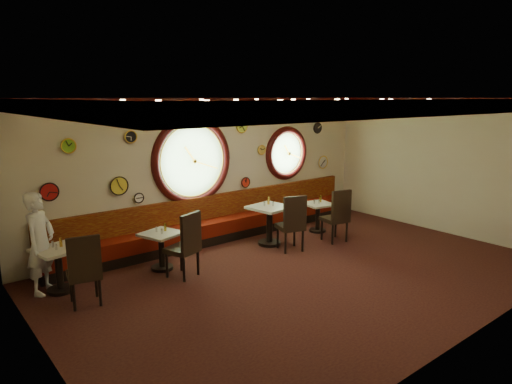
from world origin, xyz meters
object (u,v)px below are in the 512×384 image
object	(u,v)px
table_c	(269,220)
condiment_c_bottle	(268,201)
chair_b	(186,241)
condiment_d_salt	(314,202)
condiment_d_pepper	(319,202)
condiment_b_salt	(156,229)
condiment_c_pepper	(273,204)
condiment_d_bottle	(320,199)
condiment_a_bottle	(61,242)
chair_d	(338,212)
condiment_a_salt	(53,244)
waiter	(40,243)
condiment_a_pepper	(56,247)
condiment_c_salt	(264,204)
condiment_b_pepper	(162,231)
table_b	(161,246)
table_a	(59,264)
condiment_b_bottle	(165,227)
table_d	(318,214)
chair_c	(293,220)
chair_a	(84,266)

from	to	relation	value
table_c	condiment_c_bottle	bearing A→B (deg)	58.01
chair_b	condiment_d_salt	size ratio (longest dim) A/B	7.76
condiment_d_pepper	condiment_b_salt	bearing A→B (deg)	176.34
condiment_c_pepper	condiment_d_bottle	xyz separation A→B (m)	(1.63, 0.11, -0.13)
chair_b	condiment_a_bottle	world-z (taller)	chair_b
chair_d	condiment_d_salt	xyz separation A→B (m)	(0.16, 0.88, 0.06)
chair_b	condiment_a_salt	bearing A→B (deg)	136.08
condiment_a_bottle	condiment_c_pepper	bearing A→B (deg)	-5.21
waiter	condiment_a_pepper	bearing A→B (deg)	-94.68
condiment_c_salt	condiment_a_pepper	world-z (taller)	condiment_c_salt
condiment_d_pepper	condiment_b_pepper	bearing A→B (deg)	178.86
table_b	condiment_a_bottle	bearing A→B (deg)	173.46
chair_b	condiment_d_salt	world-z (taller)	chair_b
condiment_a_bottle	chair_d	bearing A→B (deg)	-11.98
table_b	chair_d	world-z (taller)	chair_d
condiment_d_pepper	condiment_a_bottle	world-z (taller)	condiment_a_bottle
chair_d	condiment_a_bottle	bearing A→B (deg)	178.24
condiment_a_pepper	table_b	bearing A→B (deg)	-2.44
table_a	waiter	bearing A→B (deg)	147.48
table_b	chair_d	xyz separation A→B (m)	(3.86, -0.99, 0.24)
condiment_b_bottle	condiment_a_pepper	bearing A→B (deg)	179.19
condiment_a_pepper	waiter	xyz separation A→B (m)	(-0.19, 0.21, 0.05)
condiment_d_pepper	condiment_b_bottle	size ratio (longest dim) A/B	0.63
condiment_a_salt	condiment_b_salt	world-z (taller)	condiment_a_salt
table_c	condiment_b_pepper	distance (m)	2.59
table_d	condiment_a_salt	distance (m)	6.00
table_c	condiment_d_salt	size ratio (longest dim) A/B	9.29
table_a	condiment_c_salt	world-z (taller)	condiment_c_salt
table_c	condiment_b_pepper	size ratio (longest dim) A/B	9.22
condiment_a_salt	condiment_d_pepper	xyz separation A→B (m)	(5.97, -0.42, -0.06)
table_b	condiment_b_bottle	size ratio (longest dim) A/B	5.63
condiment_b_bottle	condiment_d_salt	bearing A→B (deg)	-2.33
condiment_c_salt	condiment_c_bottle	world-z (taller)	condiment_c_bottle
condiment_d_pepper	waiter	xyz separation A→B (m)	(-6.15, 0.46, 0.11)
table_c	condiment_a_salt	distance (m)	4.44
table_a	chair_c	xyz separation A→B (m)	(4.45, -0.96, 0.22)
chair_b	chair_c	distance (m)	2.47
condiment_d_salt	condiment_d_bottle	world-z (taller)	condiment_d_bottle
condiment_a_pepper	condiment_c_salt	bearing A→B (deg)	-1.98
condiment_a_salt	condiment_c_pepper	xyz separation A→B (m)	(4.47, -0.45, 0.11)
table_a	condiment_d_salt	world-z (taller)	condiment_d_salt
table_c	condiment_b_salt	xyz separation A→B (m)	(-2.59, 0.26, 0.22)
chair_c	table_d	bearing A→B (deg)	42.11
condiment_a_bottle	condiment_b_pepper	bearing A→B (deg)	-9.37
chair_a	condiment_b_pepper	distance (m)	1.75
table_a	condiment_b_bottle	size ratio (longest dim) A/B	5.62
chair_c	condiment_a_bottle	size ratio (longest dim) A/B	4.90
condiment_c_salt	condiment_d_pepper	xyz separation A→B (m)	(1.64, -0.10, -0.18)
condiment_b_salt	condiment_c_bottle	distance (m)	2.69
table_b	chair_c	world-z (taller)	chair_c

